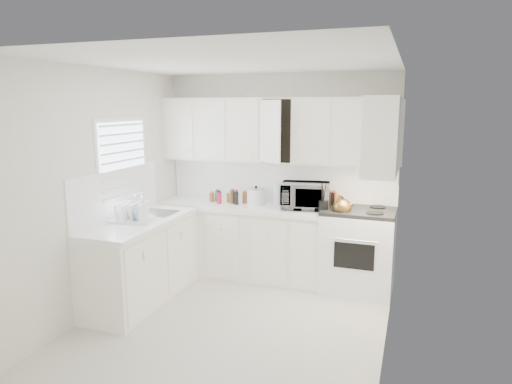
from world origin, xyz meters
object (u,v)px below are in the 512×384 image
at_px(microwave, 305,193).
at_px(rice_cooker, 256,195).
at_px(stove, 358,239).
at_px(utensil_crock, 324,198).
at_px(tea_kettle, 342,206).
at_px(dish_rack, 132,211).

distance_m(microwave, rice_cooker, 0.66).
distance_m(stove, utensil_crock, 0.65).
distance_m(microwave, utensil_crock, 0.33).
relative_size(stove, tea_kettle, 4.83).
height_order(tea_kettle, utensil_crock, utensil_crock).
bearing_deg(microwave, stove, -14.62).
bearing_deg(tea_kettle, rice_cooker, 174.86).
bearing_deg(rice_cooker, tea_kettle, -11.21).
bearing_deg(dish_rack, stove, 16.35).
height_order(tea_kettle, dish_rack, dish_rack).
xyz_separation_m(microwave, rice_cooker, (-0.66, 0.04, -0.08)).
bearing_deg(tea_kettle, microwave, 163.28).
xyz_separation_m(stove, microwave, (-0.67, 0.06, 0.50)).
height_order(rice_cooker, dish_rack, same).
relative_size(stove, microwave, 2.21).
xyz_separation_m(tea_kettle, utensil_crock, (-0.22, 0.02, 0.07)).
bearing_deg(dish_rack, rice_cooker, 41.50).
relative_size(tea_kettle, dish_rack, 0.61).
distance_m(stove, dish_rack, 2.65).
height_order(microwave, dish_rack, microwave).
distance_m(microwave, dish_rack, 2.08).
xyz_separation_m(tea_kettle, rice_cooker, (-1.15, 0.26, 0.01)).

